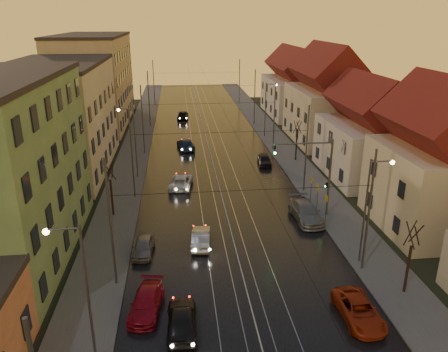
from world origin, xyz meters
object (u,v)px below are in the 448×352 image
object	(u,v)px
traffic_light_mast	(319,168)
parked_left_3	(143,246)
driving_car_4	(183,115)
driving_car_0	(182,319)
driving_car_3	(186,144)
parked_left_2	(146,303)
parked_right_2	(264,160)
street_lamp_1	(370,201)
parked_right_1	(306,212)
driving_car_1	(201,238)
street_lamp_2	(132,135)
street_lamp_0	(80,282)
driving_car_2	(181,181)
parked_right_0	(359,310)
street_lamp_3	(268,104)

from	to	relation	value
traffic_light_mast	parked_left_3	world-z (taller)	traffic_light_mast
driving_car_4	driving_car_0	bearing A→B (deg)	93.12
driving_car_3	parked_left_3	xyz separation A→B (m)	(-3.89, -27.58, -0.11)
parked_left_2	parked_right_2	xyz separation A→B (m)	(12.60, 26.92, 0.01)
driving_car_3	driving_car_4	world-z (taller)	driving_car_4
street_lamp_1	parked_right_1	bearing A→B (deg)	106.54
traffic_light_mast	driving_car_4	distance (m)	42.81
traffic_light_mast	parked_left_2	xyz separation A→B (m)	(-14.39, -12.08, -3.98)
driving_car_1	driving_car_4	xyz separation A→B (m)	(-0.59, 45.33, 0.12)
parked_left_2	street_lamp_2	bearing A→B (deg)	104.32
street_lamp_0	driving_car_2	xyz separation A→B (m)	(5.12, 24.50, -4.23)
street_lamp_2	parked_right_0	world-z (taller)	street_lamp_2
driving_car_4	parked_left_2	size ratio (longest dim) A/B	1.07
driving_car_0	parked_right_0	xyz separation A→B (m)	(10.47, -0.18, -0.10)
driving_car_2	street_lamp_3	bearing A→B (deg)	-116.15
driving_car_4	traffic_light_mast	bearing A→B (deg)	109.45
driving_car_4	street_lamp_0	bearing A→B (deg)	88.33
street_lamp_0	driving_car_1	bearing A→B (deg)	61.24
parked_left_3	parked_right_1	xyz separation A→B (m)	(13.94, 4.41, 0.16)
driving_car_1	street_lamp_3	bearing A→B (deg)	-104.95
parked_right_2	driving_car_3	bearing A→B (deg)	144.65
driving_car_0	driving_car_3	xyz separation A→B (m)	(1.12, 36.59, -0.01)
parked_left_3	parked_right_2	xyz separation A→B (m)	(13.23, 19.83, 0.02)
street_lamp_3	parked_right_2	size ratio (longest dim) A/B	2.15
driving_car_0	driving_car_4	xyz separation A→B (m)	(1.06, 55.14, 0.06)
driving_car_4	parked_left_3	xyz separation A→B (m)	(-3.82, -46.14, -0.17)
parked_left_3	parked_right_0	bearing A→B (deg)	-30.08
parked_left_2	traffic_light_mast	bearing A→B (deg)	47.92
driving_car_1	driving_car_4	bearing A→B (deg)	-84.19
driving_car_0	parked_left_2	bearing A→B (deg)	-40.95
parked_right_0	street_lamp_2	bearing A→B (deg)	118.92
street_lamp_0	parked_right_2	distance (m)	34.69
parked_left_2	parked_right_2	world-z (taller)	parked_right_2
street_lamp_3	driving_car_0	size ratio (longest dim) A/B	1.88
parked_left_3	driving_car_2	bearing A→B (deg)	81.93
street_lamp_0	driving_car_1	world-z (taller)	street_lamp_0
parked_left_3	parked_right_0	world-z (taller)	parked_right_0
street_lamp_1	parked_right_0	size ratio (longest dim) A/B	1.79
street_lamp_1	driving_car_2	distance (m)	21.48
parked_right_0	parked_right_2	bearing A→B (deg)	88.60
street_lamp_1	parked_right_2	xyz separation A→B (m)	(-2.90, 22.84, -4.25)
traffic_light_mast	driving_car_3	bearing A→B (deg)	116.25
street_lamp_0	street_lamp_1	bearing A→B (deg)	23.72
driving_car_3	parked_left_3	bearing A→B (deg)	74.51
traffic_light_mast	driving_car_2	bearing A→B (deg)	144.63
street_lamp_1	street_lamp_3	xyz separation A→B (m)	(0.00, 36.00, 0.00)
street_lamp_1	driving_car_0	world-z (taller)	street_lamp_1
driving_car_1	driving_car_3	world-z (taller)	driving_car_3
street_lamp_3	driving_car_3	bearing A→B (deg)	-156.17
traffic_light_mast	parked_left_2	world-z (taller)	traffic_light_mast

